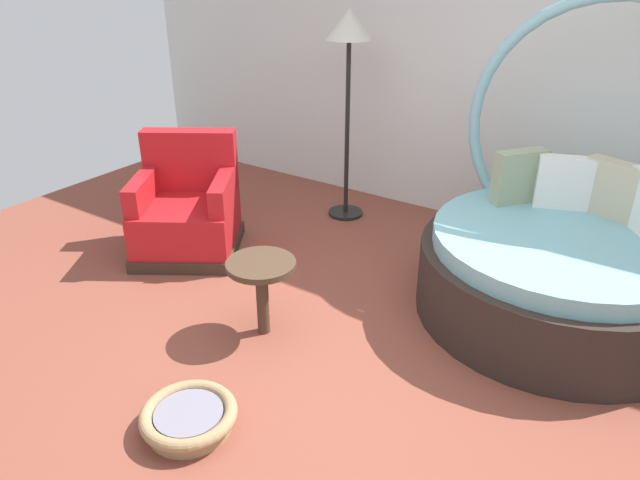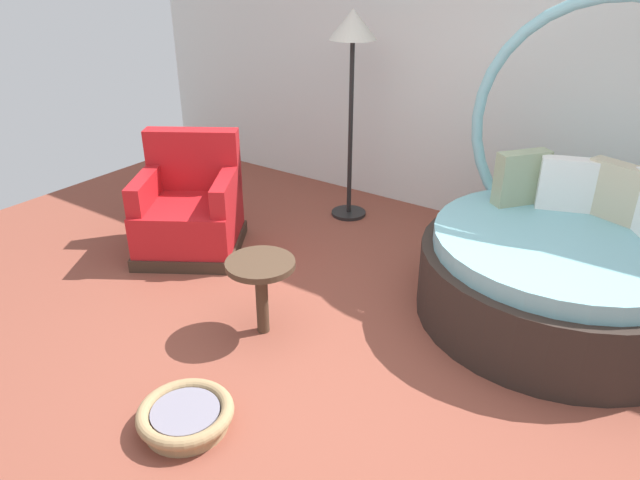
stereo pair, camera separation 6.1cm
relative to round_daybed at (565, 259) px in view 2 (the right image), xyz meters
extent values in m
cube|color=brown|center=(-0.84, -1.34, -0.42)|extent=(8.00, 8.00, 0.02)
cube|color=silver|center=(-0.84, 1.19, 1.09)|extent=(8.00, 0.12, 2.99)
cylinder|color=#2D231E|center=(0.00, -0.07, -0.16)|extent=(1.85, 1.85, 0.49)
cylinder|color=#7AB7C1|center=(0.00, -0.07, 0.14)|extent=(1.70, 1.70, 0.12)
torus|color=#7AB7C1|center=(0.00, 0.44, 0.73)|extent=(1.83, 0.08, 1.83)
cube|color=#BCB293|center=(0.16, 0.38, 0.39)|extent=(0.40, 0.24, 0.39)
cube|color=white|center=(-0.16, 0.35, 0.39)|extent=(0.39, 0.24, 0.37)
cube|color=#93A37F|center=(-0.44, 0.27, 0.39)|extent=(0.33, 0.38, 0.38)
cube|color=#38281E|center=(-2.73, -0.81, -0.36)|extent=(1.10, 1.10, 0.10)
cube|color=red|center=(-2.73, -0.81, -0.14)|extent=(1.05, 1.05, 0.34)
cube|color=red|center=(-2.89, -0.55, 0.28)|extent=(0.73, 0.54, 0.50)
cube|color=red|center=(-3.00, -0.98, 0.14)|extent=(0.47, 0.64, 0.22)
cube|color=red|center=(-2.46, -0.64, 0.14)|extent=(0.47, 0.64, 0.22)
cylinder|color=#9E7F56|center=(-1.28, -2.25, -0.38)|extent=(0.44, 0.44, 0.06)
torus|color=#9E7F56|center=(-1.28, -2.25, -0.31)|extent=(0.51, 0.51, 0.07)
cylinder|color=gray|center=(-1.28, -2.25, -0.32)|extent=(0.36, 0.36, 0.05)
cylinder|color=#473323|center=(-1.51, -1.35, -0.17)|extent=(0.08, 0.08, 0.48)
cylinder|color=#473323|center=(-1.51, -1.35, 0.09)|extent=(0.44, 0.44, 0.04)
cylinder|color=black|center=(-2.05, 0.55, -0.39)|extent=(0.32, 0.32, 0.03)
cylinder|color=black|center=(-2.05, 0.55, 0.40)|extent=(0.04, 0.04, 1.55)
cone|color=beige|center=(-2.05, 0.55, 1.29)|extent=(0.40, 0.40, 0.24)
camera|label=1|loc=(0.60, -3.82, 1.88)|focal=33.35mm
camera|label=2|loc=(0.65, -3.79, 1.88)|focal=33.35mm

